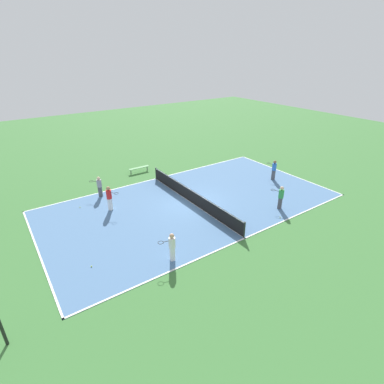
{
  "coord_description": "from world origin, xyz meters",
  "views": [
    {
      "loc": [
        -16.06,
        11.12,
        10.2
      ],
      "look_at": [
        0.0,
        0.0,
        0.9
      ],
      "focal_mm": 28.0,
      "sensor_mm": 36.0,
      "label": 1
    }
  ],
  "objects_px": {
    "player_far_green": "(281,196)",
    "tennis_ball_near_net": "(280,217)",
    "player_baseline_gray": "(99,185)",
    "player_far_white": "(172,245)",
    "tennis_ball_right_alley": "(91,266)",
    "bench": "(139,168)",
    "tennis_ball_midcourt": "(80,207)",
    "tennis_net": "(192,196)",
    "player_near_blue": "(274,169)",
    "player_coach_red": "(109,197)"
  },
  "relations": [
    {
      "from": "player_coach_red",
      "to": "player_far_white",
      "type": "distance_m",
      "value": 7.26
    },
    {
      "from": "tennis_net",
      "to": "player_far_white",
      "type": "distance_m",
      "value": 6.75
    },
    {
      "from": "player_baseline_gray",
      "to": "tennis_ball_right_alley",
      "type": "bearing_deg",
      "value": 107.42
    },
    {
      "from": "tennis_net",
      "to": "tennis_ball_right_alley",
      "type": "height_order",
      "value": "tennis_net"
    },
    {
      "from": "player_coach_red",
      "to": "player_far_white",
      "type": "height_order",
      "value": "player_coach_red"
    },
    {
      "from": "player_far_green",
      "to": "player_near_blue",
      "type": "bearing_deg",
      "value": -67.95
    },
    {
      "from": "player_near_blue",
      "to": "tennis_ball_midcourt",
      "type": "bearing_deg",
      "value": 67.46
    },
    {
      "from": "player_far_green",
      "to": "tennis_ball_midcourt",
      "type": "height_order",
      "value": "player_far_green"
    },
    {
      "from": "player_coach_red",
      "to": "player_near_blue",
      "type": "bearing_deg",
      "value": 41.05
    },
    {
      "from": "tennis_net",
      "to": "player_near_blue",
      "type": "height_order",
      "value": "player_near_blue"
    },
    {
      "from": "bench",
      "to": "player_far_green",
      "type": "height_order",
      "value": "player_far_green"
    },
    {
      "from": "bench",
      "to": "player_near_blue",
      "type": "distance_m",
      "value": 12.03
    },
    {
      "from": "tennis_ball_midcourt",
      "to": "player_far_white",
      "type": "bearing_deg",
      "value": -165.03
    },
    {
      "from": "player_near_blue",
      "to": "tennis_ball_near_net",
      "type": "bearing_deg",
      "value": 128.99
    },
    {
      "from": "tennis_ball_midcourt",
      "to": "tennis_ball_right_alley",
      "type": "bearing_deg",
      "value": 168.6
    },
    {
      "from": "player_coach_red",
      "to": "player_near_blue",
      "type": "relative_size",
      "value": 1.04
    },
    {
      "from": "tennis_ball_near_net",
      "to": "tennis_net",
      "type": "bearing_deg",
      "value": 35.02
    },
    {
      "from": "player_far_green",
      "to": "tennis_ball_near_net",
      "type": "xyz_separation_m",
      "value": [
        -0.92,
        0.98,
        -0.95
      ]
    },
    {
      "from": "tennis_net",
      "to": "bench",
      "type": "relative_size",
      "value": 5.7
    },
    {
      "from": "tennis_net",
      "to": "player_far_green",
      "type": "relative_size",
      "value": 6.46
    },
    {
      "from": "tennis_net",
      "to": "tennis_ball_near_net",
      "type": "height_order",
      "value": "tennis_net"
    },
    {
      "from": "player_coach_red",
      "to": "tennis_ball_near_net",
      "type": "xyz_separation_m",
      "value": [
        -7.52,
        -8.92,
        -1.01
      ]
    },
    {
      "from": "tennis_ball_midcourt",
      "to": "tennis_ball_near_net",
      "type": "xyz_separation_m",
      "value": [
        -9.09,
        -10.62,
        0.0
      ]
    },
    {
      "from": "player_baseline_gray",
      "to": "player_far_green",
      "type": "relative_size",
      "value": 0.95
    },
    {
      "from": "tennis_net",
      "to": "tennis_ball_near_net",
      "type": "xyz_separation_m",
      "value": [
        -5.16,
        -3.61,
        -0.51
      ]
    },
    {
      "from": "player_far_green",
      "to": "tennis_ball_right_alley",
      "type": "height_order",
      "value": "player_far_green"
    },
    {
      "from": "player_far_green",
      "to": "tennis_ball_right_alley",
      "type": "xyz_separation_m",
      "value": [
        1.28,
        12.98,
        -0.95
      ]
    },
    {
      "from": "player_far_white",
      "to": "tennis_ball_midcourt",
      "type": "relative_size",
      "value": 24.61
    },
    {
      "from": "player_far_white",
      "to": "tennis_ball_right_alley",
      "type": "distance_m",
      "value": 4.3
    },
    {
      "from": "bench",
      "to": "tennis_ball_near_net",
      "type": "xyz_separation_m",
      "value": [
        -13.0,
        -4.1,
        -0.34
      ]
    },
    {
      "from": "tennis_net",
      "to": "player_far_green",
      "type": "bearing_deg",
      "value": -132.66
    },
    {
      "from": "player_near_blue",
      "to": "tennis_ball_near_net",
      "type": "xyz_separation_m",
      "value": [
        -4.77,
        4.65,
        -0.97
      ]
    },
    {
      "from": "bench",
      "to": "tennis_ball_midcourt",
      "type": "bearing_deg",
      "value": 31.01
    },
    {
      "from": "tennis_net",
      "to": "player_baseline_gray",
      "type": "xyz_separation_m",
      "value": [
        4.89,
        5.15,
        0.38
      ]
    },
    {
      "from": "bench",
      "to": "player_far_white",
      "type": "xyz_separation_m",
      "value": [
        -12.72,
        4.16,
        0.59
      ]
    },
    {
      "from": "player_far_green",
      "to": "tennis_ball_right_alley",
      "type": "bearing_deg",
      "value": 60.04
    },
    {
      "from": "bench",
      "to": "tennis_ball_right_alley",
      "type": "height_order",
      "value": "bench"
    },
    {
      "from": "tennis_ball_right_alley",
      "to": "tennis_ball_near_net",
      "type": "bearing_deg",
      "value": -100.42
    },
    {
      "from": "tennis_ball_midcourt",
      "to": "tennis_net",
      "type": "bearing_deg",
      "value": -119.3
    },
    {
      "from": "bench",
      "to": "tennis_ball_near_net",
      "type": "distance_m",
      "value": 13.64
    },
    {
      "from": "player_far_green",
      "to": "tennis_ball_midcourt",
      "type": "xyz_separation_m",
      "value": [
        8.16,
        11.6,
        -0.95
      ]
    },
    {
      "from": "bench",
      "to": "player_near_blue",
      "type": "xyz_separation_m",
      "value": [
        -8.23,
        -8.75,
        0.63
      ]
    },
    {
      "from": "player_far_white",
      "to": "player_baseline_gray",
      "type": "bearing_deg",
      "value": -72.93
    },
    {
      "from": "tennis_ball_right_alley",
      "to": "player_far_green",
      "type": "bearing_deg",
      "value": -95.64
    },
    {
      "from": "tennis_net",
      "to": "player_coach_red",
      "type": "bearing_deg",
      "value": 65.99
    },
    {
      "from": "player_baseline_gray",
      "to": "player_far_green",
      "type": "height_order",
      "value": "player_far_green"
    },
    {
      "from": "player_far_white",
      "to": "tennis_ball_midcourt",
      "type": "distance_m",
      "value": 9.16
    },
    {
      "from": "tennis_ball_midcourt",
      "to": "player_coach_red",
      "type": "bearing_deg",
      "value": -132.7
    },
    {
      "from": "tennis_net",
      "to": "player_near_blue",
      "type": "bearing_deg",
      "value": -92.65
    },
    {
      "from": "player_near_blue",
      "to": "player_far_white",
      "type": "relative_size",
      "value": 1.04
    }
  ]
}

